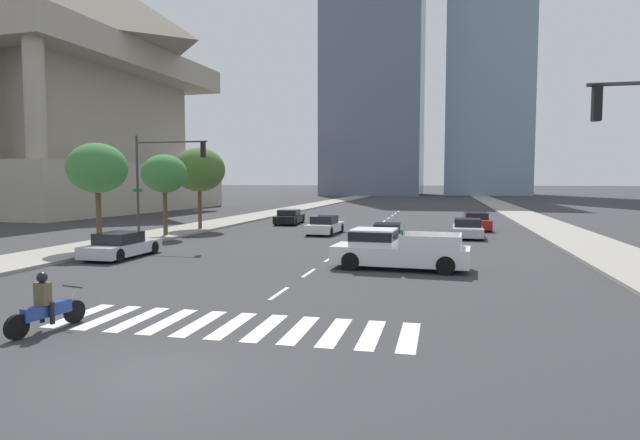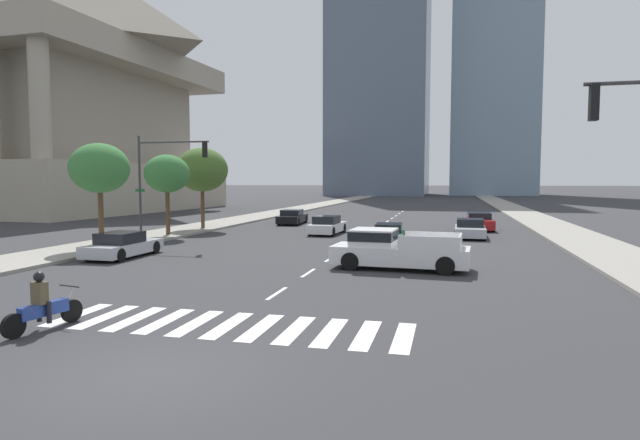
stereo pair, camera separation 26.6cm
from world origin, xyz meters
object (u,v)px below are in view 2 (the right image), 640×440
at_px(motorcycle_trailing, 43,307).
at_px(sedan_red_2, 479,222).
at_px(street_tree_third, 202,170).
at_px(sedan_black_4, 292,217).
at_px(street_tree_nearest, 99,168).
at_px(street_tree_second, 167,174).
at_px(sedan_white_5, 327,226).
at_px(sedan_silver_0, 470,229).
at_px(sedan_silver_3, 122,246).
at_px(traffic_signal_far, 164,169).
at_px(pickup_truck, 393,250).
at_px(sedan_green_1, 389,235).

xyz_separation_m(motorcycle_trailing, sedan_red_2, (11.97, 30.56, 0.02)).
height_order(motorcycle_trailing, street_tree_third, street_tree_third).
xyz_separation_m(sedan_black_4, street_tree_nearest, (-5.04, -18.83, 3.78)).
bearing_deg(motorcycle_trailing, street_tree_second, 32.98).
bearing_deg(sedan_white_5, sedan_silver_0, -86.89).
distance_m(sedan_silver_0, sedan_silver_3, 21.33).
bearing_deg(traffic_signal_far, sedan_silver_3, -82.43).
bearing_deg(sedan_silver_0, sedan_white_5, -89.07).
distance_m(sedan_black_4, street_tree_third, 9.32).
xyz_separation_m(sedan_silver_0, traffic_signal_far, (-17.46, -7.94, 3.82)).
distance_m(motorcycle_trailing, sedan_black_4, 32.74).
bearing_deg(street_tree_third, sedan_black_4, 53.40).
bearing_deg(motorcycle_trailing, sedan_red_2, -10.43).
bearing_deg(street_tree_third, sedan_silver_0, -2.90).
height_order(sedan_silver_3, street_tree_second, street_tree_second).
distance_m(pickup_truck, sedan_green_1, 8.78).
bearing_deg(pickup_truck, sedan_red_2, -99.40).
xyz_separation_m(pickup_truck, sedan_silver_3, (-13.16, 0.29, -0.24)).
distance_m(motorcycle_trailing, street_tree_nearest, 16.52).
height_order(traffic_signal_far, street_tree_third, traffic_signal_far).
bearing_deg(sedan_black_4, pickup_truck, -157.25).
xyz_separation_m(motorcycle_trailing, sedan_silver_3, (-5.65, 11.60, -0.01)).
bearing_deg(sedan_silver_3, sedan_green_1, -55.07).
height_order(motorcycle_trailing, sedan_black_4, motorcycle_trailing).
distance_m(pickup_truck, sedan_silver_0, 13.96).
bearing_deg(sedan_green_1, traffic_signal_far, -79.17).
xyz_separation_m(sedan_green_1, traffic_signal_far, (-12.69, -3.16, 3.82)).
height_order(sedan_red_2, street_tree_third, street_tree_third).
distance_m(motorcycle_trailing, street_tree_second, 22.58).
height_order(sedan_green_1, sedan_black_4, sedan_black_4).
bearing_deg(traffic_signal_far, street_tree_nearest, -122.82).
relative_size(pickup_truck, sedan_black_4, 1.19).
bearing_deg(sedan_silver_0, sedan_green_1, -43.55).
bearing_deg(street_tree_nearest, sedan_silver_3, -38.21).
bearing_deg(sedan_silver_0, traffic_signal_far, -64.20).
xyz_separation_m(sedan_silver_3, traffic_signal_far, (-0.70, 5.26, 3.81)).
distance_m(sedan_white_5, street_tree_third, 10.68).
distance_m(sedan_silver_3, street_tree_nearest, 5.13).
bearing_deg(sedan_white_5, street_tree_third, 88.20).
height_order(sedan_silver_0, street_tree_second, street_tree_second).
height_order(street_tree_second, street_tree_third, street_tree_third).
xyz_separation_m(sedan_black_4, sedan_white_5, (4.85, -7.70, 0.01)).
bearing_deg(motorcycle_trailing, sedan_silver_0, -13.18).
relative_size(sedan_green_1, sedan_red_2, 1.07).
bearing_deg(street_tree_nearest, sedan_white_5, 48.40).
distance_m(sedan_black_4, street_tree_second, 13.41).
bearing_deg(sedan_green_1, pickup_truck, 4.53).
bearing_deg(pickup_truck, street_tree_third, -38.73).
relative_size(sedan_silver_0, traffic_signal_far, 0.69).
relative_size(sedan_black_4, sedan_white_5, 1.10).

